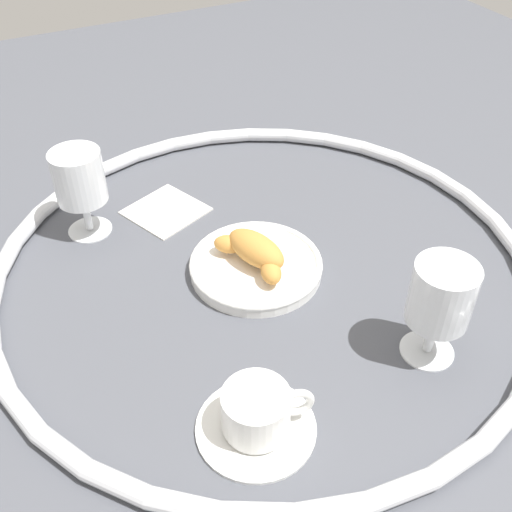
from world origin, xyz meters
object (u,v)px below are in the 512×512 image
object	(u,v)px
juice_glass_left	(441,299)
pastry_plate	(256,266)
juice_glass_right	(79,180)
croissant_large	(254,251)
coffee_cup_near	(257,415)
folded_napkin	(166,210)

from	to	relation	value
juice_glass_left	pastry_plate	bearing A→B (deg)	28.36
juice_glass_left	juice_glass_right	bearing A→B (deg)	35.81
croissant_large	coffee_cup_near	distance (m)	0.26
juice_glass_left	folded_napkin	size ratio (longest dim) A/B	1.27
croissant_large	coffee_cup_near	world-z (taller)	croissant_large
pastry_plate	juice_glass_right	bearing A→B (deg)	42.83
pastry_plate	coffee_cup_near	bearing A→B (deg)	153.70
coffee_cup_near	juice_glass_left	size ratio (longest dim) A/B	0.97
juice_glass_left	coffee_cup_near	bearing A→B (deg)	91.42
juice_glass_right	coffee_cup_near	bearing A→B (deg)	-170.72
coffee_cup_near	juice_glass_right	xyz separation A→B (m)	(0.44, 0.07, 0.07)
coffee_cup_near	folded_napkin	world-z (taller)	coffee_cup_near
pastry_plate	coffee_cup_near	size ratio (longest dim) A/B	1.41
juice_glass_left	juice_glass_right	xyz separation A→B (m)	(0.44, 0.32, 0.00)
pastry_plate	folded_napkin	bearing A→B (deg)	18.33
croissant_large	juice_glass_right	distance (m)	0.28
croissant_large	coffee_cup_near	size ratio (longest dim) A/B	0.96
croissant_large	pastry_plate	bearing A→B (deg)	-71.79
juice_glass_right	pastry_plate	bearing A→B (deg)	-137.17
croissant_large	folded_napkin	bearing A→B (deg)	17.47
coffee_cup_near	juice_glass_left	world-z (taller)	juice_glass_left
pastry_plate	juice_glass_left	distance (m)	0.28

